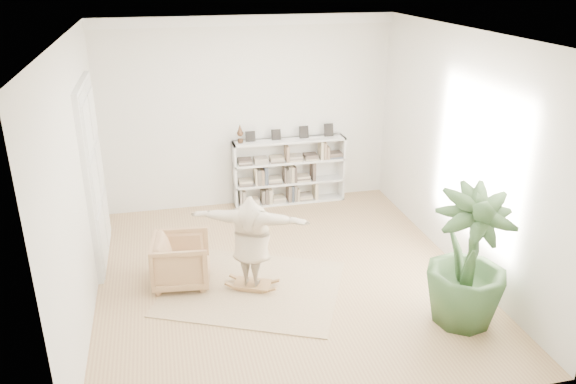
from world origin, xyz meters
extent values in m
plane|color=#9A734F|center=(0.00, 0.00, 0.00)|extent=(6.00, 6.00, 0.00)
plane|color=silver|center=(0.00, 3.00, 1.80)|extent=(5.50, 0.00, 5.50)
plane|color=silver|center=(0.00, -3.00, 1.80)|extent=(5.50, 0.00, 5.50)
plane|color=silver|center=(-2.75, 0.00, 1.80)|extent=(0.00, 6.00, 6.00)
plane|color=silver|center=(2.75, 0.00, 1.80)|extent=(0.00, 6.00, 6.00)
plane|color=white|center=(0.00, 0.00, 3.60)|extent=(6.00, 6.00, 0.00)
cube|color=white|center=(0.00, 2.94, 3.51)|extent=(5.50, 0.12, 0.18)
cube|color=white|center=(-2.71, 1.30, 1.40)|extent=(0.08, 1.78, 2.92)
cube|color=silver|center=(-2.69, 0.90, 1.40)|extent=(0.06, 0.78, 2.80)
cube|color=silver|center=(-2.69, 1.70, 1.40)|extent=(0.06, 0.78, 2.80)
cube|color=silver|center=(-0.33, 2.81, 0.65)|extent=(0.04, 0.35, 1.30)
cube|color=silver|center=(1.83, 2.81, 0.65)|extent=(0.04, 0.35, 1.30)
cube|color=silver|center=(0.75, 2.96, 0.65)|extent=(2.20, 0.04, 1.30)
cube|color=silver|center=(0.75, 2.81, 0.02)|extent=(2.20, 0.35, 0.04)
cube|color=silver|center=(0.75, 2.81, 0.43)|extent=(2.20, 0.35, 0.04)
cube|color=silver|center=(0.75, 2.81, 0.86)|extent=(2.20, 0.35, 0.04)
cube|color=silver|center=(0.75, 2.81, 1.28)|extent=(2.20, 0.35, 0.04)
cube|color=black|center=(0.00, 2.85, 1.42)|extent=(0.18, 0.07, 0.24)
cube|color=black|center=(0.50, 2.85, 1.42)|extent=(0.18, 0.07, 0.24)
cube|color=black|center=(1.05, 2.85, 1.42)|extent=(0.18, 0.07, 0.24)
cube|color=black|center=(1.55, 2.85, 1.42)|extent=(0.18, 0.07, 0.24)
imported|color=#A78358|center=(-1.51, 0.17, 0.38)|extent=(0.91, 0.89, 0.75)
cube|color=tan|center=(-0.53, -0.23, 0.01)|extent=(3.11, 2.86, 0.02)
cube|color=brown|center=(-0.53, -0.23, 0.08)|extent=(0.61, 0.51, 0.03)
cube|color=brown|center=(-0.53, -0.23, 0.04)|extent=(0.35, 0.20, 0.04)
cube|color=brown|center=(-0.53, -0.23, 0.04)|extent=(0.35, 0.20, 0.04)
cube|color=brown|center=(-0.53, -0.23, 0.08)|extent=(0.21, 0.13, 0.11)
cube|color=brown|center=(-0.53, -0.23, 0.08)|extent=(0.21, 0.13, 0.11)
imported|color=tan|center=(-0.53, -0.23, 0.83)|extent=(1.75, 1.13, 1.39)
imported|color=#2D4A25|center=(2.06, -1.64, 0.94)|extent=(1.12, 1.12, 1.87)
camera|label=1|loc=(-1.64, -7.27, 4.45)|focal=35.00mm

